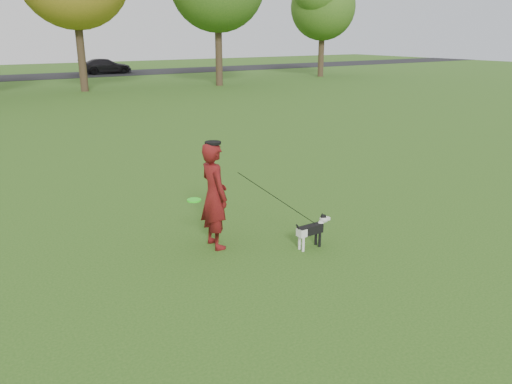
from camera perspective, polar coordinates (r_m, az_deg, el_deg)
ground at (r=8.72m, az=1.62°, el=-6.35°), size 120.00×120.00×0.00m
man at (r=8.48m, az=-4.79°, el=-0.41°), size 0.47×0.69×1.85m
dog at (r=8.65m, az=6.50°, el=-4.15°), size 0.76×0.15×0.58m
car_right at (r=48.71m, az=-16.80°, el=13.61°), size 4.61×2.01×1.32m
man_held_items at (r=8.58m, az=2.48°, el=-0.78°), size 2.03×1.11×1.47m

